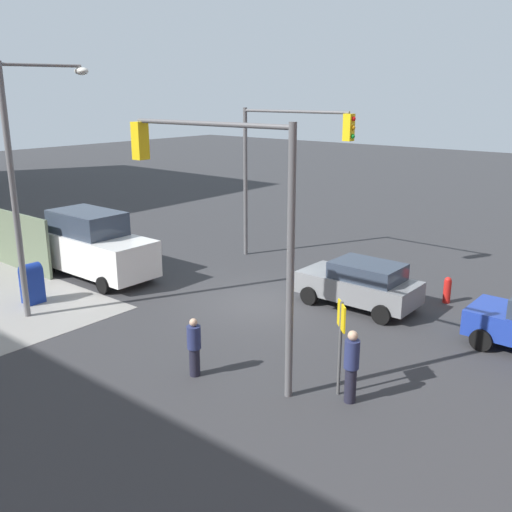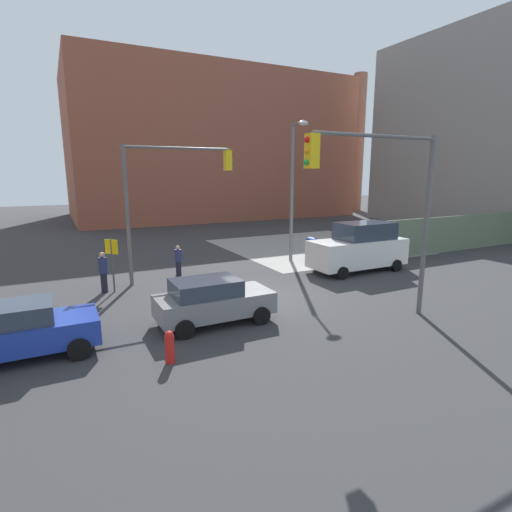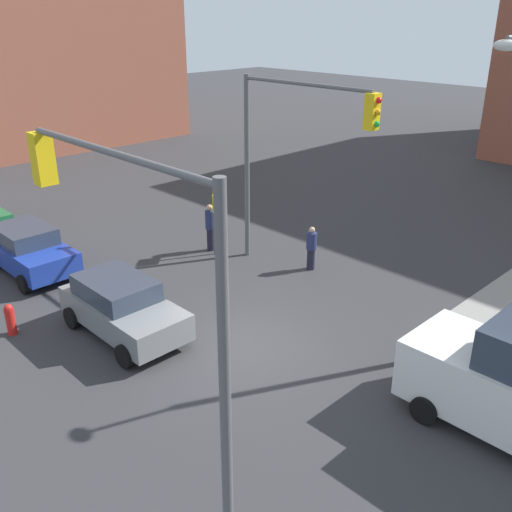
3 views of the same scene
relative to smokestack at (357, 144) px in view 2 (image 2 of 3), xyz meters
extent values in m
plane|color=#333335|center=(-30.95, -30.00, -9.17)|extent=(120.00, 120.00, 0.00)
cube|color=gray|center=(-21.95, -21.00, -9.16)|extent=(12.00, 12.00, 0.01)
cube|color=#607056|center=(-13.93, -26.80, -7.97)|extent=(18.03, 0.12, 2.40)
cube|color=#93513D|center=(-20.52, 4.00, -0.92)|extent=(32.00, 18.00, 16.49)
cylinder|color=brown|center=(0.00, 0.00, 0.00)|extent=(1.80, 1.80, 18.33)
cylinder|color=#59595B|center=(-35.45, -25.50, -5.92)|extent=(0.18, 0.18, 6.50)
cylinder|color=#59595B|center=(-32.93, -25.50, -2.79)|extent=(5.05, 0.12, 0.12)
cube|color=yellow|center=(-30.40, -25.50, -3.32)|extent=(0.32, 0.36, 1.00)
sphere|color=red|center=(-30.22, -25.50, -3.00)|extent=(0.18, 0.18, 0.18)
sphere|color=orange|center=(-30.22, -25.50, -3.32)|extent=(0.18, 0.18, 0.18)
sphere|color=green|center=(-30.22, -25.50, -3.64)|extent=(0.18, 0.18, 0.18)
cylinder|color=#59595B|center=(-26.45, -34.50, -5.92)|extent=(0.18, 0.18, 6.50)
cylinder|color=#59595B|center=(-29.00, -34.50, -2.79)|extent=(5.10, 0.12, 0.12)
cube|color=yellow|center=(-31.55, -34.50, -3.32)|extent=(0.32, 0.36, 1.00)
sphere|color=red|center=(-31.73, -34.50, -3.00)|extent=(0.18, 0.18, 0.18)
sphere|color=orange|center=(-31.73, -34.50, -3.32)|extent=(0.18, 0.18, 0.18)
sphere|color=green|center=(-31.73, -34.50, -3.64)|extent=(0.18, 0.18, 0.18)
cylinder|color=slate|center=(-25.75, -24.20, -5.17)|extent=(0.20, 0.20, 8.00)
cylinder|color=slate|center=(-26.15, -25.33, -1.27)|extent=(0.89, 2.30, 0.10)
ellipsoid|color=silver|center=(-26.55, -26.46, -1.42)|extent=(0.56, 0.36, 0.24)
cylinder|color=#4C4C4C|center=(-36.35, -26.33, -7.97)|extent=(0.08, 0.08, 2.40)
cube|color=yellow|center=(-36.35, -26.33, -7.12)|extent=(0.48, 0.48, 0.64)
cube|color=navy|center=(-24.75, -25.00, -8.59)|extent=(0.56, 0.64, 1.15)
cylinder|color=navy|center=(-24.75, -25.00, -8.02)|extent=(0.56, 0.64, 0.56)
cylinder|color=red|center=(-35.95, -34.20, -8.77)|extent=(0.26, 0.26, 0.80)
sphere|color=red|center=(-35.95, -34.20, -8.35)|extent=(0.24, 0.24, 0.24)
cube|color=#1E389E|center=(-39.53, -31.94, -8.47)|extent=(3.92, 1.80, 0.75)
cube|color=#2D3847|center=(-39.85, -31.94, -7.82)|extent=(2.20, 1.58, 0.55)
cylinder|color=black|center=(-38.20, -31.04, -8.85)|extent=(0.64, 0.22, 0.64)
cylinder|color=black|center=(-38.20, -32.84, -8.85)|extent=(0.64, 0.22, 0.64)
cube|color=slate|center=(-33.71, -31.90, -8.47)|extent=(4.07, 1.80, 0.75)
cube|color=#2D3847|center=(-34.03, -31.90, -7.82)|extent=(2.28, 1.58, 0.55)
cylinder|color=black|center=(-32.33, -31.00, -8.85)|extent=(0.64, 0.22, 0.64)
cylinder|color=black|center=(-32.33, -32.80, -8.85)|extent=(0.64, 0.22, 0.64)
cylinder|color=black|center=(-35.09, -31.00, -8.85)|extent=(0.64, 0.22, 0.64)
cylinder|color=black|center=(-35.09, -32.80, -8.85)|extent=(0.64, 0.22, 0.64)
cube|color=white|center=(-24.02, -28.20, -8.15)|extent=(5.40, 2.10, 1.40)
cube|color=#2D3847|center=(-23.58, -28.20, -7.00)|extent=(3.02, 1.85, 0.90)
cylinder|color=black|center=(-25.85, -29.25, -8.85)|extent=(0.64, 0.22, 0.64)
cylinder|color=black|center=(-25.85, -27.15, -8.85)|extent=(0.64, 0.22, 0.64)
cylinder|color=black|center=(-22.18, -29.25, -8.85)|extent=(0.64, 0.22, 0.64)
cylinder|color=black|center=(-22.18, -27.15, -8.85)|extent=(0.64, 0.22, 0.64)
cylinder|color=navy|center=(-36.75, -26.20, -7.93)|extent=(0.36, 0.36, 0.70)
sphere|color=tan|center=(-36.75, -26.20, -7.46)|extent=(0.24, 0.24, 0.24)
cylinder|color=#1E1E2D|center=(-36.75, -26.20, -8.72)|extent=(0.28, 0.28, 0.88)
cylinder|color=navy|center=(-32.95, -24.80, -8.09)|extent=(0.36, 0.36, 0.61)
sphere|color=tan|center=(-32.95, -24.80, -7.69)|extent=(0.21, 0.21, 0.21)
cylinder|color=#1E1E2D|center=(-32.95, -24.80, -8.78)|extent=(0.28, 0.28, 0.77)
camera|label=1|loc=(-42.71, -15.42, -2.08)|focal=40.00mm
camera|label=2|loc=(-38.52, -44.52, -3.95)|focal=28.00mm
camera|label=3|loc=(-21.16, -39.03, -0.76)|focal=40.00mm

